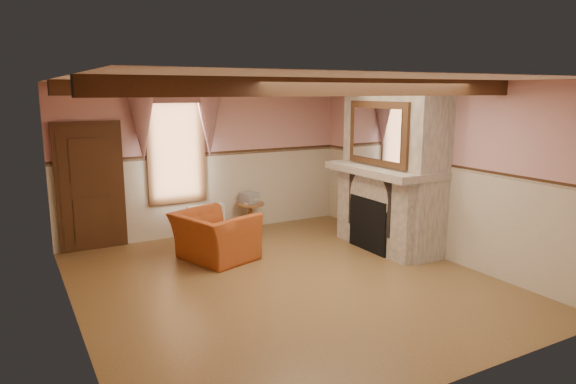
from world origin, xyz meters
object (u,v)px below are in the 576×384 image
radiator (206,221)px  mantel_clock (362,156)px  bowl (379,162)px  oil_lamp (377,156)px  side_table (250,217)px  armchair (215,236)px

radiator → mantel_clock: mantel_clock is taller
bowl → oil_lamp: 0.11m
bowl → oil_lamp: size_ratio=1.21×
side_table → oil_lamp: size_ratio=1.96×
armchair → oil_lamp: size_ratio=4.21×
mantel_clock → oil_lamp: bearing=-90.0°
side_table → bowl: bearing=-51.7°
oil_lamp → bowl: bearing=-90.0°
bowl → mantel_clock: 0.47m
oil_lamp → mantel_clock: bearing=90.0°
radiator → oil_lamp: size_ratio=2.50×
oil_lamp → radiator: bearing=141.9°
bowl → mantel_clock: size_ratio=1.41×
armchair → radiator: 1.33m
mantel_clock → oil_lamp: oil_lamp is taller
radiator → oil_lamp: bearing=-46.2°
radiator → oil_lamp: (2.41, -1.89, 1.26)m
radiator → bowl: size_ratio=2.06×
mantel_clock → oil_lamp: (0.00, -0.43, 0.04)m
armchair → oil_lamp: (2.75, -0.60, 1.18)m
side_table → bowl: (1.53, -1.93, 1.19)m
side_table → bowl: size_ratio=1.62×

